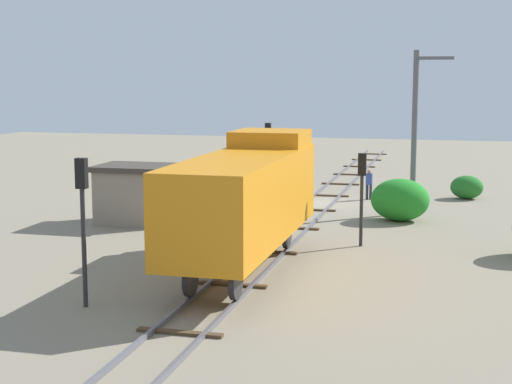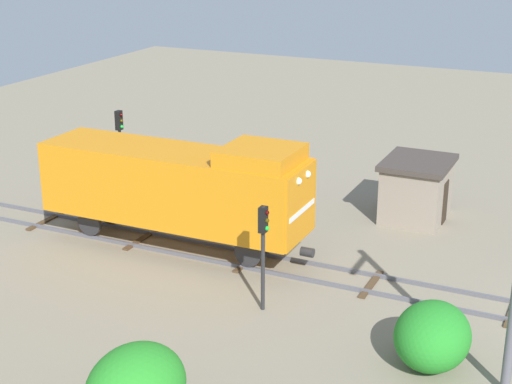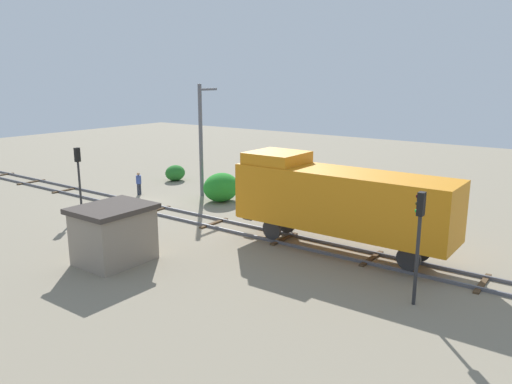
% 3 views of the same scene
% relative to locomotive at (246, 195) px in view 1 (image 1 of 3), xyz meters
% --- Properties ---
extents(ground_plane, '(90.66, 90.66, 0.00)m').
position_rel_locomotive_xyz_m(ground_plane, '(0.00, -15.73, -2.77)').
color(ground_plane, gray).
extents(railway_track, '(2.40, 60.44, 0.16)m').
position_rel_locomotive_xyz_m(railway_track, '(0.00, -15.73, -2.70)').
color(railway_track, '#595960').
rests_on(railway_track, ground).
extents(locomotive, '(2.90, 11.60, 4.60)m').
position_rel_locomotive_xyz_m(locomotive, '(0.00, 0.00, 0.00)').
color(locomotive, orange).
rests_on(locomotive, railway_track).
extents(traffic_signal_near, '(0.32, 0.34, 4.26)m').
position_rel_locomotive_xyz_m(traffic_signal_near, '(3.20, -16.74, 0.18)').
color(traffic_signal_near, '#262628').
rests_on(traffic_signal_near, ground).
extents(traffic_signal_mid, '(0.32, 0.34, 3.79)m').
position_rel_locomotive_xyz_m(traffic_signal_mid, '(-3.40, -5.33, -0.12)').
color(traffic_signal_mid, '#262628').
rests_on(traffic_signal_mid, ground).
extents(traffic_signal_far, '(0.32, 0.34, 4.48)m').
position_rel_locomotive_xyz_m(traffic_signal_far, '(3.60, 5.20, 0.33)').
color(traffic_signal_far, '#262628').
rests_on(traffic_signal_far, ground).
extents(worker_near_track, '(0.38, 0.38, 1.70)m').
position_rel_locomotive_xyz_m(worker_near_track, '(-2.40, -17.64, -1.78)').
color(worker_near_track, '#262B38').
rests_on(worker_near_track, ground).
extents(catenary_mast, '(1.94, 0.28, 8.12)m').
position_rel_locomotive_xyz_m(catenary_mast, '(-5.06, -13.69, 1.54)').
color(catenary_mast, '#595960').
rests_on(catenary_mast, ground).
extents(relay_hut, '(3.50, 2.90, 2.74)m').
position_rel_locomotive_xyz_m(relay_hut, '(7.50, -7.89, -1.38)').
color(relay_hut, gray).
rests_on(relay_hut, ground).
extents(bush_mid, '(2.78, 2.28, 2.03)m').
position_rel_locomotive_xyz_m(bush_mid, '(-4.54, -11.43, -1.76)').
color(bush_mid, '#238526').
rests_on(bush_mid, ground).
extents(bush_far, '(1.82, 1.49, 1.32)m').
position_rel_locomotive_xyz_m(bush_far, '(-7.72, -19.22, -2.11)').
color(bush_far, '#257026').
rests_on(bush_far, ground).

